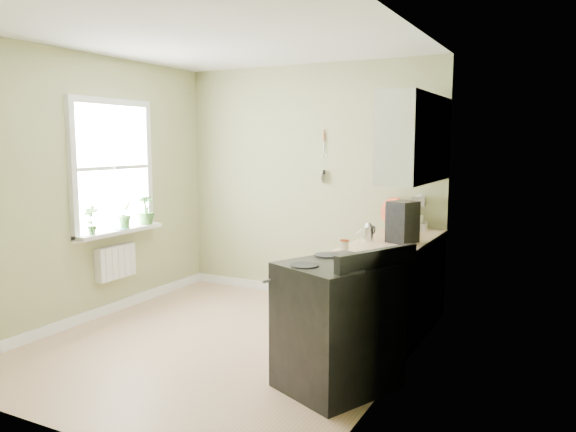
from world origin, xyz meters
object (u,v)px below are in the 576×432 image
at_px(stand_mixer, 418,213).
at_px(coffee_maker, 402,223).
at_px(stove, 338,325).
at_px(kettle, 368,232).

distance_m(stand_mixer, coffee_maker, 0.89).
bearing_deg(stand_mixer, coffee_maker, -84.93).
bearing_deg(stove, stand_mixer, 89.09).
relative_size(stand_mixer, kettle, 2.24).
height_order(stand_mixer, coffee_maker, stand_mixer).
height_order(stove, coffee_maker, coffee_maker).
height_order(stand_mixer, kettle, stand_mixer).
distance_m(stove, coffee_maker, 1.39).
distance_m(stove, kettle, 1.29).
relative_size(stove, coffee_maker, 2.85).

